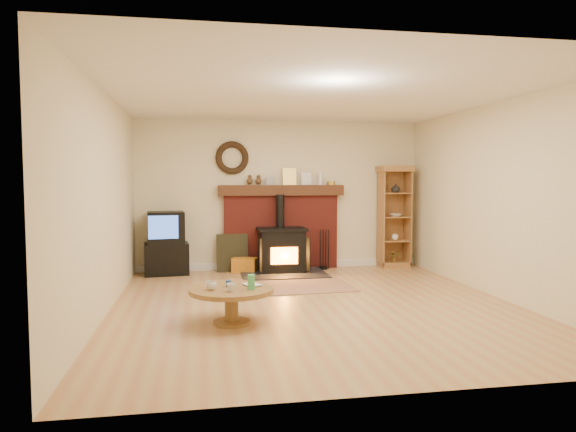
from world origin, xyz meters
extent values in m
plane|color=#B67C4C|center=(0.00, 0.00, 0.00)|extent=(5.50, 5.50, 0.00)
cube|color=beige|center=(0.00, 2.75, 1.30)|extent=(5.00, 0.02, 2.60)
cube|color=beige|center=(0.00, -2.75, 1.30)|extent=(5.00, 0.02, 2.60)
cube|color=beige|center=(-2.50, 0.00, 1.30)|extent=(0.02, 5.50, 2.60)
cube|color=beige|center=(2.50, 0.00, 1.30)|extent=(0.02, 5.50, 2.60)
cube|color=white|center=(0.00, 0.00, 2.60)|extent=(5.00, 5.50, 0.02)
cube|color=white|center=(0.00, 2.73, 0.06)|extent=(5.00, 0.04, 0.12)
torus|color=black|center=(-0.85, 2.69, 1.95)|extent=(0.57, 0.11, 0.57)
cube|color=maroon|center=(0.00, 2.67, 0.65)|extent=(2.00, 0.15, 1.30)
cube|color=#361E11|center=(0.00, 2.64, 1.39)|extent=(2.20, 0.22, 0.18)
cube|color=#999999|center=(-0.20, 2.65, 1.55)|extent=(0.13, 0.05, 0.14)
cube|color=gold|center=(0.15, 2.67, 1.63)|extent=(0.24, 0.06, 0.30)
cube|color=white|center=(0.45, 2.67, 1.59)|extent=(0.18, 0.05, 0.22)
cylinder|color=white|center=(0.70, 2.65, 1.59)|extent=(0.08, 0.08, 0.22)
cylinder|color=gold|center=(0.90, 2.65, 1.51)|extent=(0.14, 0.14, 0.07)
cube|color=black|center=(-0.05, 2.10, 0.01)|extent=(1.40, 1.00, 0.03)
cube|color=black|center=(-0.05, 2.30, 0.37)|extent=(0.74, 0.53, 0.69)
cube|color=black|center=(-0.05, 2.30, 0.74)|extent=(0.82, 0.58, 0.04)
cylinder|color=black|center=(-0.05, 2.45, 1.04)|extent=(0.14, 0.14, 0.56)
cube|color=orange|center=(-0.05, 2.02, 0.33)|extent=(0.45, 0.02, 0.28)
cube|color=black|center=(-0.39, 2.08, 0.35)|extent=(0.17, 0.24, 0.55)
cube|color=black|center=(0.29, 2.08, 0.35)|extent=(0.17, 0.24, 0.55)
cube|color=brown|center=(-0.12, 1.19, 0.01)|extent=(1.85, 1.32, 0.01)
cube|color=black|center=(-1.97, 2.47, 0.26)|extent=(0.76, 0.56, 0.52)
cube|color=black|center=(-1.97, 2.47, 0.78)|extent=(0.64, 0.55, 0.52)
cube|color=#3058B4|center=(-1.99, 2.22, 0.81)|extent=(0.47, 0.06, 0.38)
cube|color=brown|center=(2.04, 2.53, 0.05)|extent=(0.52, 0.38, 0.10)
cube|color=brown|center=(2.04, 2.71, 0.88)|extent=(0.52, 0.02, 1.67)
cube|color=brown|center=(1.79, 2.53, 0.88)|extent=(0.02, 0.38, 1.67)
cube|color=brown|center=(2.29, 2.53, 0.88)|extent=(0.02, 0.38, 1.67)
cube|color=brown|center=(2.04, 2.53, 1.77)|extent=(0.58, 0.42, 0.10)
cube|color=brown|center=(2.04, 2.53, 0.48)|extent=(0.48, 0.34, 0.02)
cube|color=brown|center=(2.04, 2.53, 0.91)|extent=(0.48, 0.34, 0.02)
cube|color=brown|center=(2.04, 2.53, 1.33)|extent=(0.48, 0.34, 0.02)
imported|color=white|center=(2.04, 2.48, 1.43)|extent=(0.16, 0.16, 0.16)
imported|color=white|center=(2.04, 2.48, 0.94)|extent=(0.21, 0.21, 0.05)
sphere|color=white|center=(2.04, 2.48, 0.55)|extent=(0.12, 0.12, 0.12)
imported|color=#4BB366|center=(2.04, 2.48, 0.20)|extent=(0.18, 0.16, 0.20)
cube|color=gold|center=(-0.67, 2.40, 0.13)|extent=(0.46, 0.37, 0.25)
cube|color=black|center=(-0.87, 2.55, 0.32)|extent=(0.54, 0.14, 0.64)
cylinder|color=black|center=(0.72, 2.50, 0.02)|extent=(0.16, 0.16, 0.04)
cylinder|color=black|center=(0.67, 2.50, 0.35)|extent=(0.02, 0.02, 0.70)
cylinder|color=black|center=(0.72, 2.50, 0.35)|extent=(0.02, 0.02, 0.70)
cylinder|color=black|center=(0.77, 2.50, 0.35)|extent=(0.02, 0.02, 0.70)
cylinder|color=black|center=(0.82, 2.50, 0.35)|extent=(0.02, 0.02, 0.70)
cylinder|color=brown|center=(-1.08, -0.67, 0.01)|extent=(0.41, 0.41, 0.03)
cylinder|color=brown|center=(-1.08, -0.67, 0.19)|extent=(0.15, 0.15, 0.32)
cylinder|color=brown|center=(-1.08, -0.67, 0.37)|extent=(0.93, 0.93, 0.05)
imported|color=white|center=(-1.30, -0.74, 0.44)|extent=(0.11, 0.11, 0.09)
imported|color=white|center=(-1.10, -0.86, 0.44)|extent=(0.09, 0.09, 0.09)
imported|color=#4C331E|center=(-0.92, -0.63, 0.41)|extent=(0.15, 0.21, 0.02)
cylinder|color=navy|center=(-1.11, -0.61, 0.43)|extent=(0.06, 0.06, 0.07)
cube|color=#4BB366|center=(-0.88, -0.79, 0.48)|extent=(0.07, 0.07, 0.16)
camera|label=1|loc=(-1.42, -6.21, 1.57)|focal=32.00mm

